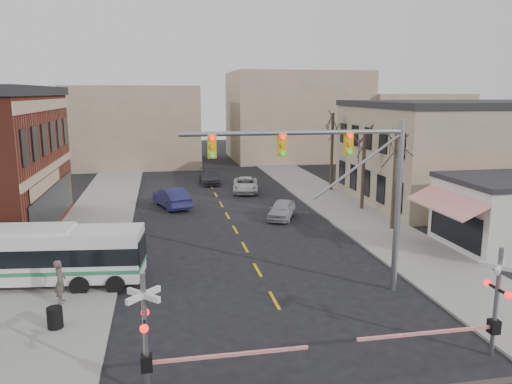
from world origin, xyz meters
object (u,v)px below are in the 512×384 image
(transit_bus, at_px, (26,255))
(rr_crossing_west, at_px, (160,335))
(pedestrian_far, at_px, (31,258))
(car_d, at_px, (209,177))
(car_c, at_px, (246,185))
(traffic_signal_mast, at_px, (342,172))
(trash_bin, at_px, (55,318))
(rr_crossing_east, at_px, (485,304))
(car_b, at_px, (172,198))
(car_a, at_px, (282,209))
(pedestrian_near, at_px, (60,282))

(transit_bus, distance_m, rr_crossing_west, 11.82)
(pedestrian_far, bearing_deg, car_d, 44.54)
(rr_crossing_west, bearing_deg, car_c, 75.75)
(traffic_signal_mast, relative_size, trash_bin, 11.86)
(rr_crossing_east, bearing_deg, car_d, 99.57)
(rr_crossing_west, height_order, rr_crossing_east, same)
(transit_bus, relative_size, car_b, 2.23)
(rr_crossing_east, xyz_separation_m, car_d, (-6.09, 36.13, -1.28))
(transit_bus, distance_m, car_d, 28.59)
(trash_bin, height_order, car_b, car_b)
(car_d, bearing_deg, car_c, -59.76)
(trash_bin, bearing_deg, car_a, 50.36)
(transit_bus, bearing_deg, car_a, 35.23)
(traffic_signal_mast, xyz_separation_m, rr_crossing_west, (-8.08, -6.45, -3.77))
(trash_bin, height_order, car_a, car_a)
(car_b, xyz_separation_m, pedestrian_near, (-5.23, -18.35, 0.27))
(traffic_signal_mast, bearing_deg, car_d, 95.85)
(rr_crossing_east, bearing_deg, traffic_signal_mast, 115.79)
(traffic_signal_mast, bearing_deg, car_b, 110.17)
(car_a, relative_size, car_c, 0.82)
(trash_bin, height_order, car_d, car_d)
(car_a, bearing_deg, car_c, 119.84)
(rr_crossing_east, bearing_deg, car_b, 111.59)
(car_b, bearing_deg, rr_crossing_west, 69.75)
(pedestrian_near, bearing_deg, car_a, -46.24)
(car_a, height_order, pedestrian_near, pedestrian_near)
(rr_crossing_east, bearing_deg, transit_bus, 150.37)
(trash_bin, distance_m, car_b, 21.43)
(rr_crossing_east, height_order, car_b, rr_crossing_east)
(car_a, bearing_deg, traffic_signal_mast, -68.67)
(car_d, bearing_deg, pedestrian_far, -113.89)
(rr_crossing_west, relative_size, rr_crossing_east, 1.00)
(pedestrian_near, bearing_deg, traffic_signal_mast, -96.31)
(transit_bus, relative_size, trash_bin, 13.15)
(car_b, relative_size, car_d, 1.05)
(trash_bin, relative_size, car_a, 0.21)
(car_c, bearing_deg, pedestrian_near, -107.61)
(trash_bin, relative_size, car_d, 0.18)
(traffic_signal_mast, height_order, car_d, traffic_signal_mast)
(transit_bus, relative_size, rr_crossing_west, 1.98)
(rr_crossing_east, xyz_separation_m, pedestrian_far, (-17.61, 11.60, -1.06))
(car_c, bearing_deg, car_d, 128.75)
(rr_crossing_east, height_order, pedestrian_far, rr_crossing_east)
(transit_bus, bearing_deg, rr_crossing_east, -29.63)
(car_b, relative_size, car_c, 1.01)
(car_c, relative_size, pedestrian_near, 2.52)
(car_b, bearing_deg, traffic_signal_mast, 91.98)
(traffic_signal_mast, relative_size, car_b, 2.01)
(car_a, xyz_separation_m, car_b, (-7.94, 5.20, 0.13))
(transit_bus, height_order, trash_bin, transit_bus)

